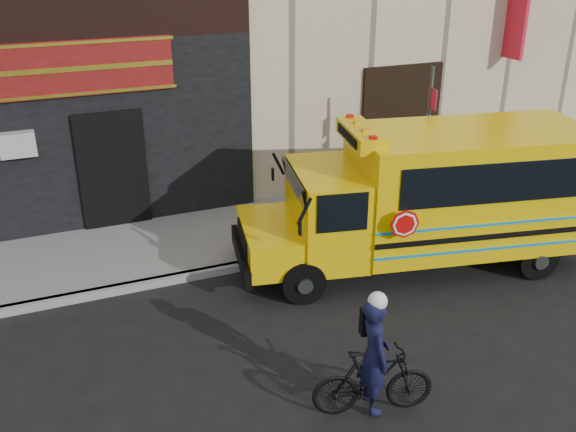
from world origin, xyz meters
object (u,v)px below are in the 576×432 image
(cyclist, at_px, (374,358))
(bicycle, at_px, (373,381))
(school_bus, at_px, (436,194))
(sign_pole, at_px, (427,141))

(cyclist, bearing_deg, bicycle, 169.20)
(school_bus, relative_size, cyclist, 4.15)
(school_bus, bearing_deg, bicycle, -133.35)
(sign_pole, xyz_separation_m, bicycle, (-4.14, -5.19, -1.44))
(sign_pole, distance_m, cyclist, 6.68)
(sign_pole, bearing_deg, bicycle, -128.60)
(cyclist, bearing_deg, school_bus, -35.09)
(school_bus, height_order, bicycle, school_bus)
(school_bus, height_order, sign_pole, sign_pole)
(school_bus, bearing_deg, cyclist, -133.62)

